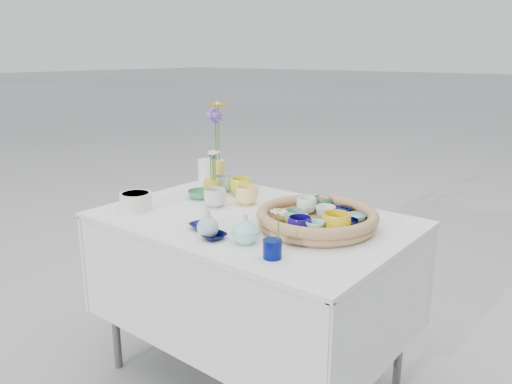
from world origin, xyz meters
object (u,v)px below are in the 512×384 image
Objects in this scene: display_table at (253,376)px; tall_vase_yellow at (218,174)px; wicker_tray at (317,219)px; bud_vase_seafoam at (246,229)px.

display_table is 8.91× the size of tall_vase_yellow.
display_table is at bearing -169.88° from wicker_tray.
bud_vase_seafoam is 0.74× the size of tall_vase_yellow.
bud_vase_seafoam is 0.79m from tall_vase_yellow.
tall_vase_yellow is at bearing 140.10° from bud_vase_seafoam.
tall_vase_yellow reaches higher than display_table.
bud_vase_seafoam reaches higher than wicker_tray.
bud_vase_seafoam is (0.16, -0.24, 0.82)m from display_table.
tall_vase_yellow is (-0.44, 0.26, 0.84)m from display_table.
wicker_tray is 4.52× the size of bud_vase_seafoam.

